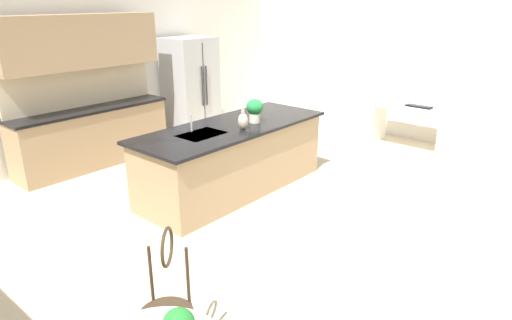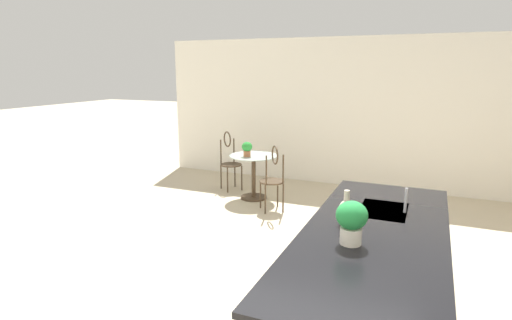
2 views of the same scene
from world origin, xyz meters
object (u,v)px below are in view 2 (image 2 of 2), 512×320
Objects in this scene: chair_near_window at (273,175)px; vase_on_counter at (346,212)px; potted_plant_on_table at (247,148)px; potted_plant_counter_near at (352,220)px; chair_by_island at (230,158)px; bistro_table at (254,172)px.

vase_on_counter is (2.52, 1.57, 0.46)m from chair_near_window.
potted_plant_counter_near is at bearing 35.01° from potted_plant_on_table.
potted_plant_counter_near is 1.10× the size of vase_on_counter.
chair_by_island reaches higher than potted_plant_on_table.
chair_near_window is at bearing 46.83° from bistro_table.
chair_near_window is 3.62× the size of vase_on_counter.
vase_on_counter reaches higher than chair_by_island.
chair_near_window is 3.30× the size of potted_plant_counter_near.
potted_plant_on_table is 0.83× the size of vase_on_counter.
bistro_table is 2.78× the size of vase_on_counter.
potted_plant_counter_near is at bearing 16.69° from vase_on_counter.
chair_by_island is 4.71m from potted_plant_counter_near.
vase_on_counter is (2.89, 2.17, 0.15)m from potted_plant_on_table.
chair_near_window is 1.00× the size of chair_by_island.
chair_by_island is at bearing -119.86° from bistro_table.
potted_plant_counter_near is (3.72, 2.83, 0.53)m from chair_by_island.
potted_plant_counter_near is at bearing 30.31° from chair_near_window.
bistro_table is 4.08m from potted_plant_counter_near.
chair_near_window and chair_by_island have the same top height.
chair_near_window is 0.76m from potted_plant_on_table.
bistro_table is 2.53× the size of potted_plant_counter_near.
chair_by_island is (-0.86, -1.15, 0.00)m from chair_near_window.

